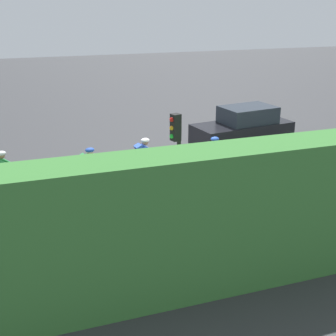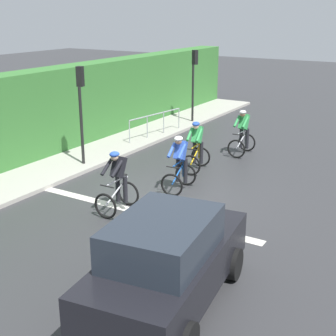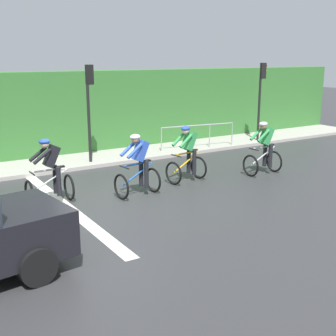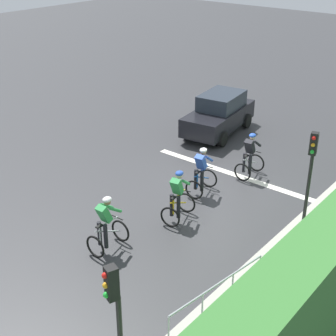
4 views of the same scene
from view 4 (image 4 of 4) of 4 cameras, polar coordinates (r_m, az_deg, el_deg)
The scene contains 11 objects.
ground_plane at distance 17.75m, azimuth 5.57°, elevation -2.09°, with size 80.00×80.00×0.00m, color #333335.
sidewalk_kerb at distance 14.42m, azimuth 16.54°, elevation -10.18°, with size 2.80×25.00×0.12m, color #ADA89E.
road_marking_stop_line at distance 18.65m, azimuth 7.63°, elevation -0.74°, with size 7.00×0.30×0.01m, color silver.
cyclist_lead at distance 14.06m, azimuth -7.08°, elevation -6.56°, with size 0.70×1.10×1.66m.
cyclist_second at distance 15.32m, azimuth 1.12°, elevation -3.40°, with size 0.84×1.17×1.66m.
cyclist_mid at distance 16.89m, azimuth 3.84°, elevation -0.51°, with size 0.80×1.15×1.66m.
cyclist_fourth at distance 18.28m, azimuth 9.36°, elevation 1.32°, with size 0.71×1.10×1.66m.
car_black at distance 22.16m, azimuth 5.89°, elevation 6.21°, with size 2.29×4.29×1.76m.
traffic_light_near_crossing at distance 14.38m, azimuth 16.00°, elevation -0.16°, with size 0.24×0.31×3.34m.
traffic_light_far_junction at distance 8.98m, azimuth -5.98°, elevation -16.86°, with size 0.25×0.30×3.34m.
pedestrian_railing_kerbside at distance 11.79m, azimuth 5.76°, elevation -13.93°, with size 0.47×3.12×1.03m.
Camera 4 is at (-8.51, 13.17, 8.30)m, focal length 53.17 mm.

